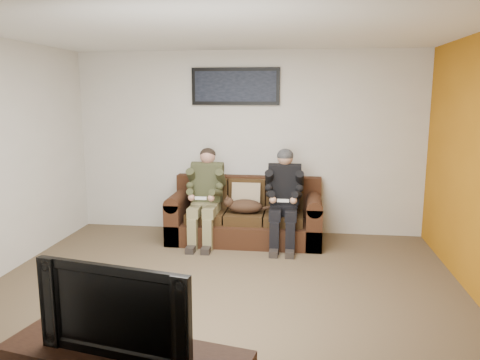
# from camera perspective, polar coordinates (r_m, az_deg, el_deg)

# --- Properties ---
(floor) EXTENTS (5.00, 5.00, 0.00)m
(floor) POSITION_cam_1_polar(r_m,az_deg,el_deg) (4.91, -2.24, -13.54)
(floor) COLOR brown
(floor) RESTS_ON ground
(ceiling) EXTENTS (5.00, 5.00, 0.00)m
(ceiling) POSITION_cam_1_polar(r_m,az_deg,el_deg) (4.53, -2.49, 18.10)
(ceiling) COLOR silver
(ceiling) RESTS_ON ground
(wall_back) EXTENTS (5.00, 0.00, 5.00)m
(wall_back) POSITION_cam_1_polar(r_m,az_deg,el_deg) (6.75, 0.93, 4.54)
(wall_back) COLOR beige
(wall_back) RESTS_ON ground
(wall_front) EXTENTS (5.00, 0.00, 5.00)m
(wall_front) POSITION_cam_1_polar(r_m,az_deg,el_deg) (2.41, -11.65, -6.61)
(wall_front) COLOR beige
(wall_front) RESTS_ON ground
(sofa) EXTENTS (2.06, 0.89, 0.84)m
(sofa) POSITION_cam_1_polar(r_m,az_deg,el_deg) (6.51, 0.73, -4.48)
(sofa) COLOR #371D10
(sofa) RESTS_ON ground
(throw_pillow) EXTENTS (0.39, 0.19, 0.39)m
(throw_pillow) POSITION_cam_1_polar(r_m,az_deg,el_deg) (6.48, 0.77, -1.99)
(throw_pillow) COLOR tan
(throw_pillow) RESTS_ON sofa
(throw_blanket) EXTENTS (0.42, 0.21, 0.07)m
(throw_blanket) POSITION_cam_1_polar(r_m,az_deg,el_deg) (6.75, -4.26, 0.58)
(throw_blanket) COLOR gray
(throw_blanket) RESTS_ON sofa
(person_left) EXTENTS (0.51, 0.87, 1.27)m
(person_left) POSITION_cam_1_polar(r_m,az_deg,el_deg) (6.34, -4.21, -1.32)
(person_left) COLOR olive
(person_left) RESTS_ON sofa
(person_right) EXTENTS (0.51, 0.86, 1.28)m
(person_right) POSITION_cam_1_polar(r_m,az_deg,el_deg) (6.21, 5.40, -1.54)
(person_right) COLOR black
(person_right) RESTS_ON sofa
(cat) EXTENTS (0.66, 0.26, 0.24)m
(cat) POSITION_cam_1_polar(r_m,az_deg,el_deg) (6.29, 0.45, -3.18)
(cat) COLOR #4C2F1D
(cat) RESTS_ON sofa
(framed_poster) EXTENTS (1.25, 0.05, 0.52)m
(framed_poster) POSITION_cam_1_polar(r_m,az_deg,el_deg) (6.70, -0.56, 11.34)
(framed_poster) COLOR black
(framed_poster) RESTS_ON wall_back
(television) EXTENTS (0.99, 0.32, 0.57)m
(television) POSITION_cam_1_polar(r_m,az_deg,el_deg) (2.95, -14.18, -14.61)
(television) COLOR black
(television) RESTS_ON tv_stand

